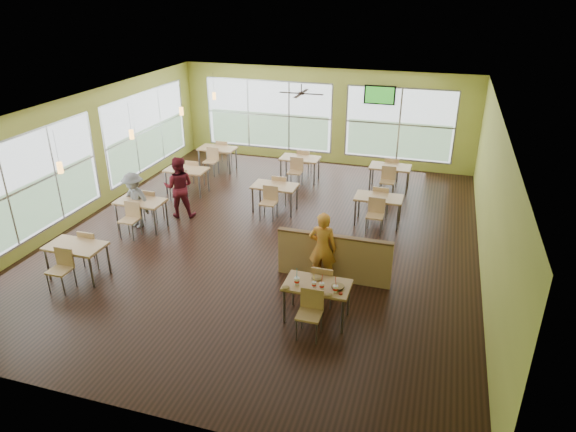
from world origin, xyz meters
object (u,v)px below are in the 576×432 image
(man_plaid, at_px, (323,248))
(main_table, at_px, (317,290))
(half_wall_divider, at_px, (334,258))
(food_basket, at_px, (338,287))

(man_plaid, bearing_deg, main_table, 97.50)
(half_wall_divider, height_order, food_basket, half_wall_divider)
(main_table, bearing_deg, food_basket, -5.09)
(main_table, relative_size, food_basket, 6.27)
(man_plaid, bearing_deg, half_wall_divider, -145.91)
(main_table, xyz_separation_m, half_wall_divider, (0.00, 1.45, -0.11))
(main_table, distance_m, man_plaid, 1.32)
(half_wall_divider, height_order, man_plaid, man_plaid)
(man_plaid, distance_m, food_basket, 1.46)
(main_table, xyz_separation_m, food_basket, (0.38, -0.03, 0.15))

